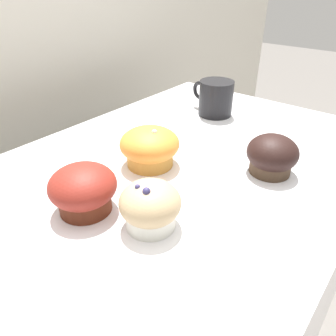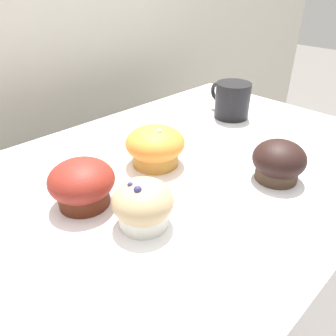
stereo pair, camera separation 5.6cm
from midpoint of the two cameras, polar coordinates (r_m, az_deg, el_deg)
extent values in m
cube|color=beige|center=(1.09, -27.36, 10.95)|extent=(3.20, 0.10, 1.80)
cube|color=silver|center=(0.94, -1.59, -23.91)|extent=(1.00, 0.64, 0.88)
cylinder|color=#402E21|center=(0.64, 15.12, 0.87)|extent=(0.08, 0.08, 0.04)
ellipsoid|color=black|center=(0.63, 15.38, 2.54)|extent=(0.10, 0.10, 0.07)
cylinder|color=silver|center=(0.50, -6.32, -8.08)|extent=(0.08, 0.08, 0.04)
ellipsoid|color=tan|center=(0.48, -6.46, -6.12)|extent=(0.09, 0.09, 0.06)
sphere|color=navy|center=(0.45, -7.30, -4.17)|extent=(0.01, 0.01, 0.01)
sphere|color=navy|center=(0.46, -8.76, -3.40)|extent=(0.01, 0.01, 0.01)
cylinder|color=#522112|center=(0.55, -17.19, -5.04)|extent=(0.08, 0.08, 0.05)
ellipsoid|color=maroon|center=(0.53, -17.57, -3.03)|extent=(0.11, 0.11, 0.06)
cylinder|color=#C08133|center=(0.65, -5.64, 2.34)|extent=(0.09, 0.09, 0.05)
ellipsoid|color=orange|center=(0.64, -5.74, 4.16)|extent=(0.12, 0.12, 0.06)
sphere|color=white|center=(0.61, -5.00, 6.24)|extent=(0.01, 0.01, 0.01)
cylinder|color=black|center=(0.88, 6.54, 11.95)|extent=(0.09, 0.09, 0.09)
torus|color=black|center=(0.93, 3.79, 13.31)|extent=(0.02, 0.05, 0.05)
cylinder|color=black|center=(0.87, 6.70, 14.50)|extent=(0.08, 0.08, 0.01)
camera|label=1|loc=(0.03, -92.86, -1.73)|focal=35.00mm
camera|label=2|loc=(0.03, 87.14, 1.73)|focal=35.00mm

